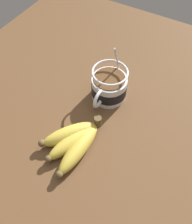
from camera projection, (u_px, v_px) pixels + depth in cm
name	position (u px, v px, depth cm)	size (l,w,h in cm)	color
table	(100.00, 102.00, 75.65)	(98.91, 98.91, 3.87)	brown
coffee_mug	(109.00, 87.00, 71.46)	(16.68, 10.29, 16.56)	silver
banana_bunch	(73.00, 141.00, 63.06)	(18.81, 12.84, 4.49)	brown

